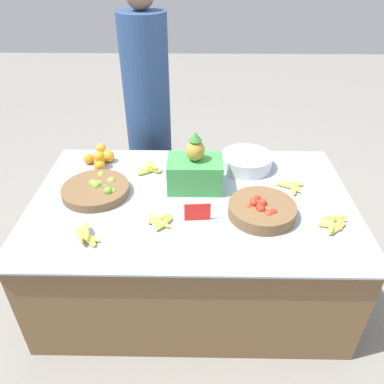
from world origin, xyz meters
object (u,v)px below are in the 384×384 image
at_px(lime_bowl, 97,189).
at_px(produce_crate, 195,171).
at_px(vendor_person, 148,116).
at_px(tomato_basket, 262,210).
at_px(metal_bowl, 246,161).
at_px(price_sign, 197,212).

xyz_separation_m(lime_bowl, produce_crate, (0.58, 0.08, 0.08)).
bearing_deg(produce_crate, vendor_person, 114.84).
xyz_separation_m(tomato_basket, produce_crate, (-0.36, 0.28, 0.08)).
bearing_deg(lime_bowl, metal_bowl, 19.23).
bearing_deg(produce_crate, lime_bowl, -171.97).
bearing_deg(produce_crate, tomato_basket, -37.24).
relative_size(metal_bowl, vendor_person, 0.19).
bearing_deg(lime_bowl, vendor_person, 76.54).
relative_size(tomato_basket, produce_crate, 1.01).
relative_size(lime_bowl, tomato_basket, 1.07).
height_order(tomato_basket, metal_bowl, tomato_basket).
bearing_deg(tomato_basket, vendor_person, 124.31).
height_order(tomato_basket, produce_crate, produce_crate).
xyz_separation_m(metal_bowl, price_sign, (-0.32, -0.56, 0.01)).
xyz_separation_m(metal_bowl, vendor_person, (-0.70, 0.56, 0.08)).
distance_m(price_sign, vendor_person, 1.19).
relative_size(metal_bowl, produce_crate, 0.91).
distance_m(tomato_basket, price_sign, 0.35).
height_order(lime_bowl, price_sign, price_sign).
bearing_deg(vendor_person, tomato_basket, -55.69).
distance_m(produce_crate, vendor_person, 0.88).
relative_size(tomato_basket, metal_bowl, 1.10).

